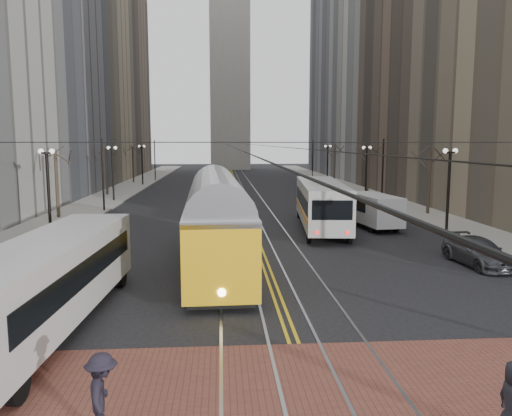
{
  "coord_description": "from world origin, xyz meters",
  "views": [
    {
      "loc": [
        -2.26,
        -15.85,
        6.31
      ],
      "look_at": [
        -0.5,
        9.06,
        3.0
      ],
      "focal_mm": 35.0,
      "sensor_mm": 36.0,
      "label": 1
    }
  ],
  "objects": [
    {
      "name": "centre_lines",
      "position": [
        0.0,
        45.0,
        0.01
      ],
      "size": [
        0.42,
        130.0,
        0.01
      ],
      "primitive_type": "cube",
      "color": "gold",
      "rests_on": "ground"
    },
    {
      "name": "clock_tower",
      "position": [
        0.0,
        102.0,
        35.96
      ],
      "size": [
        12.0,
        12.0,
        66.0
      ],
      "color": "#B2AFA5",
      "rests_on": "ground"
    },
    {
      "name": "crosswalk_band",
      "position": [
        0.0,
        -4.0,
        0.01
      ],
      "size": [
        25.0,
        6.0,
        0.01
      ],
      "primitive_type": "cube",
      "color": "brown",
      "rests_on": "ground"
    },
    {
      "name": "building_left_far",
      "position": [
        -25.5,
        86.0,
        20.0
      ],
      "size": [
        16.0,
        20.0,
        40.0
      ],
      "primitive_type": "cube",
      "color": "brown",
      "rests_on": "ground"
    },
    {
      "name": "pedestrian_d",
      "position": [
        -4.82,
        -5.65,
        0.95
      ],
      "size": [
        0.91,
        1.32,
        1.88
      ],
      "primitive_type": "imported",
      "rotation": [
        0.0,
        0.0,
        1.76
      ],
      "color": "black",
      "rests_on": "crosswalk_band"
    },
    {
      "name": "streetcar_rails",
      "position": [
        0.0,
        45.0,
        0.0
      ],
      "size": [
        4.8,
        130.0,
        0.02
      ],
      "primitive_type": "cube",
      "color": "gray",
      "rests_on": "ground"
    },
    {
      "name": "building_right_midfar",
      "position": [
        27.5,
        66.0,
        26.0
      ],
      "size": [
        20.0,
        20.0,
        52.0
      ],
      "primitive_type": "cube",
      "color": "#A5A39B",
      "rests_on": "ground"
    },
    {
      "name": "sedan_silver",
      "position": [
        9.34,
        34.93,
        0.74
      ],
      "size": [
        1.82,
        4.58,
        1.48
      ],
      "primitive_type": "imported",
      "rotation": [
        0.0,
        0.0,
        -0.06
      ],
      "color": "#95979C",
      "rests_on": "ground"
    },
    {
      "name": "cargo_van",
      "position": [
        8.95,
        19.65,
        1.24
      ],
      "size": [
        2.86,
        5.85,
        2.49
      ],
      "primitive_type": "cube",
      "rotation": [
        0.0,
        0.0,
        0.13
      ],
      "color": "silver",
      "rests_on": "ground"
    },
    {
      "name": "street_trees",
      "position": [
        0.0,
        35.25,
        2.8
      ],
      "size": [
        31.68,
        53.28,
        5.6
      ],
      "color": "#382D23",
      "rests_on": "ground"
    },
    {
      "name": "trolley_wires",
      "position": [
        0.0,
        34.83,
        3.77
      ],
      "size": [
        25.96,
        120.0,
        6.6
      ],
      "color": "black",
      "rests_on": "ground"
    },
    {
      "name": "transit_bus",
      "position": [
        -8.06,
        0.9,
        1.54
      ],
      "size": [
        3.25,
        12.41,
        3.07
      ],
      "primitive_type": "cube",
      "rotation": [
        0.0,
        0.0,
        -0.06
      ],
      "color": "silver",
      "rests_on": "ground"
    },
    {
      "name": "building_left_midfar",
      "position": [
        -27.5,
        66.0,
        26.0
      ],
      "size": [
        20.0,
        20.0,
        52.0
      ],
      "primitive_type": "cube",
      "color": "gray",
      "rests_on": "ground"
    },
    {
      "name": "lamp_posts",
      "position": [
        -0.0,
        28.75,
        2.8
      ],
      "size": [
        27.6,
        57.2,
        5.6
      ],
      "color": "black",
      "rests_on": "ground"
    },
    {
      "name": "ground",
      "position": [
        0.0,
        0.0,
        0.0
      ],
      "size": [
        260.0,
        260.0,
        0.0
      ],
      "primitive_type": "plane",
      "color": "black",
      "rests_on": "ground"
    },
    {
      "name": "building_left_mid",
      "position": [
        -25.5,
        46.0,
        17.0
      ],
      "size": [
        16.0,
        20.0,
        34.0
      ],
      "primitive_type": "cube",
      "color": "slate",
      "rests_on": "ground"
    },
    {
      "name": "building_right_far",
      "position": [
        25.5,
        86.0,
        20.0
      ],
      "size": [
        16.0,
        20.0,
        40.0
      ],
      "primitive_type": "cube",
      "color": "slate",
      "rests_on": "ground"
    },
    {
      "name": "sedan_parked",
      "position": [
        10.92,
        8.41,
        0.7
      ],
      "size": [
        2.32,
        4.95,
        1.4
      ],
      "primitive_type": "imported",
      "rotation": [
        0.0,
        0.0,
        0.07
      ],
      "color": "#3C3E43",
      "rests_on": "ground"
    },
    {
      "name": "streetcar",
      "position": [
        -2.5,
        9.53,
        1.85
      ],
      "size": [
        3.38,
        15.75,
        3.69
      ],
      "primitive_type": "cube",
      "rotation": [
        0.0,
        0.0,
        0.03
      ],
      "color": "yellow",
      "rests_on": "ground"
    },
    {
      "name": "sidewalk_left",
      "position": [
        -15.0,
        45.0,
        0.07
      ],
      "size": [
        5.0,
        140.0,
        0.15
      ],
      "primitive_type": "cube",
      "color": "gray",
      "rests_on": "ground"
    },
    {
      "name": "sedan_grey",
      "position": [
        9.91,
        25.71,
        0.7
      ],
      "size": [
        2.29,
        4.34,
        1.41
      ],
      "primitive_type": "imported",
      "rotation": [
        0.0,
        0.0,
        -0.16
      ],
      "color": "#43454B",
      "rests_on": "ground"
    },
    {
      "name": "sidewalk_right",
      "position": [
        15.0,
        45.0,
        0.07
      ],
      "size": [
        5.0,
        140.0,
        0.15
      ],
      "primitive_type": "cube",
      "color": "gray",
      "rests_on": "ground"
    },
    {
      "name": "building_right_mid",
      "position": [
        25.5,
        46.0,
        17.0
      ],
      "size": [
        16.0,
        20.0,
        34.0
      ],
      "primitive_type": "cube",
      "color": "brown",
      "rests_on": "ground"
    },
    {
      "name": "rear_bus",
      "position": [
        5.0,
        19.71,
        1.7
      ],
      "size": [
        4.11,
        13.28,
        3.41
      ],
      "primitive_type": "cube",
      "rotation": [
        0.0,
        0.0,
        -0.1
      ],
      "color": "#BBBBBB",
      "rests_on": "ground"
    }
  ]
}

